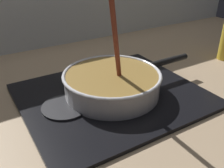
% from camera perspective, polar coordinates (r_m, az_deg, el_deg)
% --- Properties ---
extents(ground, '(2.40, 1.60, 0.04)m').
position_cam_1_polar(ground, '(0.69, 9.99, -11.95)').
color(ground, '#9E8466').
extents(hob_plate, '(0.56, 0.48, 0.01)m').
position_cam_1_polar(hob_plate, '(0.82, 0.00, -2.51)').
color(hob_plate, black).
rests_on(hob_plate, ground).
extents(burner_ring, '(0.17, 0.17, 0.01)m').
position_cam_1_polar(burner_ring, '(0.81, 0.00, -1.90)').
color(burner_ring, '#592D0C').
rests_on(burner_ring, hob_plate).
extents(spare_burner, '(0.14, 0.14, 0.01)m').
position_cam_1_polar(spare_burner, '(0.75, -10.58, -5.10)').
color(spare_burner, '#262628').
rests_on(spare_burner, hob_plate).
extents(cooking_pan, '(0.47, 0.31, 0.31)m').
position_cam_1_polar(cooking_pan, '(0.79, 0.09, 0.37)').
color(cooking_pan, silver).
rests_on(cooking_pan, hob_plate).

